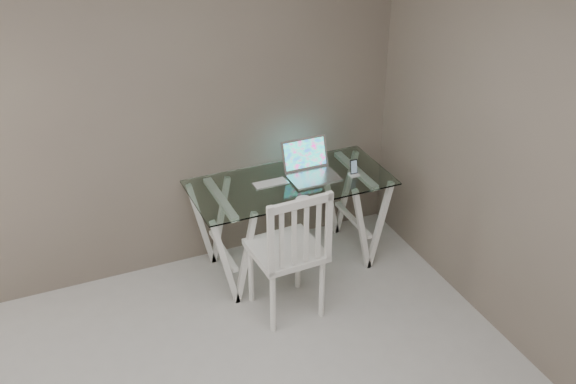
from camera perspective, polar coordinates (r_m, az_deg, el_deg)
name	(u,v)px	position (r m, az deg, el deg)	size (l,w,h in m)	color
room	(237,220)	(3.08, -4.02, -2.20)	(4.50, 4.52, 2.71)	#AEABA6
desk	(290,223)	(5.55, 0.18, -2.48)	(1.50, 0.70, 0.75)	silver
chair	(291,249)	(4.93, 0.26, -4.50)	(0.49, 0.49, 1.03)	white
laptop	(310,168)	(5.45, 1.74, 1.94)	(0.37, 0.33, 0.25)	silver
keyboard	(270,183)	(5.34, -1.42, 0.69)	(0.27, 0.11, 0.01)	silver
mouse	(302,198)	(5.13, 1.15, -0.49)	(0.11, 0.06, 0.03)	white
phone_dock	(354,171)	(5.47, 5.23, 1.65)	(0.07, 0.07, 0.13)	white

